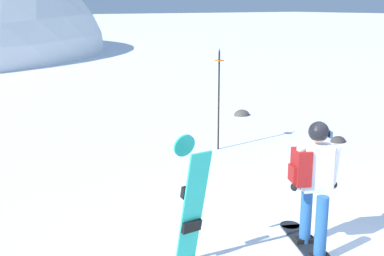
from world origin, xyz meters
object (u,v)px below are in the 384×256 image
Objects in this scene: rock_mid at (338,142)px; snowboarder_main at (313,184)px; rock_small at (242,115)px; spare_snowboard at (191,202)px; piste_marker_near at (219,93)px.

snowboarder_main is at bearing -143.41° from rock_mid.
snowboarder_main is 8.24m from rock_small.
spare_snowboard reaches higher than rock_mid.
rock_mid is at bearing 25.18° from spare_snowboard.
rock_small reaches higher than rock_mid.
spare_snowboard is 4.26× the size of rock_mid.
snowboarder_main reaches higher than spare_snowboard.
piste_marker_near is (1.89, 4.44, 0.32)m from snowboarder_main.
rock_small is at bearing 46.39° from spare_snowboard.
snowboarder_main is at bearing -21.22° from spare_snowboard.
rock_small is at bearing 56.42° from snowboarder_main.
spare_snowboard is at bearing -133.61° from rock_small.
spare_snowboard is 8.69m from rock_small.
rock_small is (-0.01, 3.45, 0.00)m from rock_mid.
spare_snowboard is at bearing -154.82° from rock_mid.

